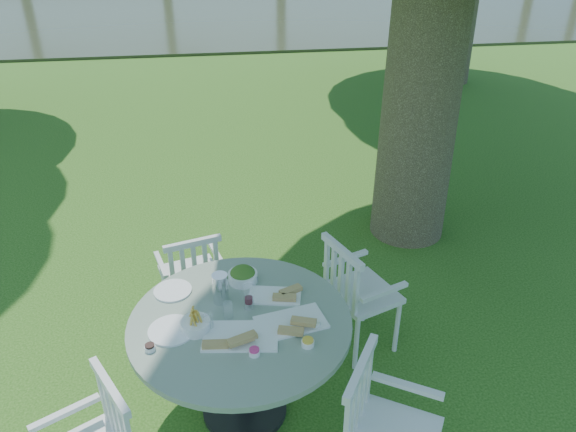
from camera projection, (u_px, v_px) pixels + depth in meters
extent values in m
plane|color=#1A440E|center=(291.00, 318.00, 4.61)|extent=(140.00, 140.00, 0.00)
cylinder|color=black|center=(245.00, 408.00, 3.77)|extent=(0.56, 0.56, 0.04)
cylinder|color=black|center=(243.00, 367.00, 3.59)|extent=(0.12, 0.12, 0.70)
cylinder|color=gray|center=(240.00, 322.00, 3.41)|extent=(1.36, 1.36, 0.04)
cylinder|color=silver|center=(397.00, 327.00, 4.17)|extent=(0.04, 0.04, 0.46)
cylinder|color=silver|center=(364.00, 297.00, 4.48)|extent=(0.04, 0.04, 0.46)
cylinder|color=silver|center=(356.00, 344.00, 4.01)|extent=(0.04, 0.04, 0.46)
cylinder|color=silver|center=(325.00, 312.00, 4.32)|extent=(0.04, 0.04, 0.46)
cube|color=silver|center=(363.00, 293.00, 4.12)|extent=(0.57, 0.59, 0.04)
cube|color=silver|center=(341.00, 277.00, 3.93)|extent=(0.21, 0.45, 0.47)
cylinder|color=silver|center=(209.00, 280.00, 4.71)|extent=(0.03, 0.03, 0.42)
cylinder|color=silver|center=(165.00, 291.00, 4.58)|extent=(0.03, 0.03, 0.42)
cylinder|color=silver|center=(221.00, 303.00, 4.44)|extent=(0.03, 0.03, 0.42)
cylinder|color=silver|center=(175.00, 316.00, 4.31)|extent=(0.03, 0.03, 0.42)
cube|color=silver|center=(190.00, 274.00, 4.40)|extent=(0.52, 0.49, 0.04)
cube|color=silver|center=(195.00, 266.00, 4.15)|extent=(0.42, 0.15, 0.43)
cube|color=silver|center=(116.00, 416.00, 2.90)|extent=(0.25, 0.42, 0.45)
cylinder|color=silver|center=(367.00, 432.00, 3.34)|extent=(0.04, 0.04, 0.47)
cube|color=silver|center=(358.00, 399.00, 2.94)|extent=(0.29, 0.44, 0.49)
cube|color=white|center=(240.00, 336.00, 3.26)|extent=(0.46, 0.32, 0.02)
cube|color=white|center=(291.00, 322.00, 3.36)|extent=(0.45, 0.32, 0.02)
cube|color=white|center=(275.00, 296.00, 3.59)|extent=(0.36, 0.25, 0.01)
cylinder|color=white|center=(172.00, 330.00, 3.30)|extent=(0.28, 0.28, 0.01)
cylinder|color=white|center=(173.00, 291.00, 3.64)|extent=(0.25, 0.25, 0.01)
cylinder|color=white|center=(196.00, 326.00, 3.30)|extent=(0.18, 0.18, 0.07)
cylinder|color=white|center=(243.00, 277.00, 3.72)|extent=(0.20, 0.20, 0.07)
cylinder|color=silver|center=(220.00, 288.00, 3.50)|extent=(0.10, 0.10, 0.20)
cylinder|color=white|center=(249.00, 297.00, 3.45)|extent=(0.06, 0.06, 0.17)
cylinder|color=white|center=(228.00, 310.00, 3.39)|extent=(0.06, 0.06, 0.10)
cylinder|color=white|center=(208.00, 322.00, 3.30)|extent=(0.06, 0.06, 0.10)
cylinder|color=white|center=(254.00, 352.00, 3.13)|extent=(0.07, 0.07, 0.03)
cylinder|color=white|center=(308.00, 343.00, 3.19)|extent=(0.08, 0.08, 0.03)
cylinder|color=white|center=(315.00, 324.00, 3.34)|extent=(0.07, 0.07, 0.03)
cylinder|color=white|center=(150.00, 348.00, 3.16)|extent=(0.06, 0.06, 0.03)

